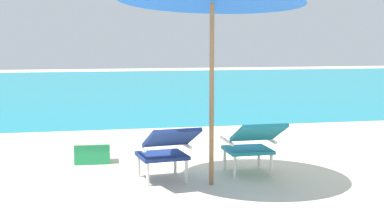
# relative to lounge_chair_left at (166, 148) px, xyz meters

# --- Properties ---
(ground_plane) EXTENTS (40.00, 40.00, 0.00)m
(ground_plane) POSITION_rel_lounge_chair_left_xyz_m (0.43, 4.21, -0.40)
(ground_plane) COLOR beige
(ocean_band) EXTENTS (40.00, 18.00, 0.01)m
(ocean_band) POSITION_rel_lounge_chair_left_xyz_m (0.43, 12.77, -0.40)
(ocean_band) COLOR teal
(ocean_band) RESTS_ON ground_plane
(lounge_chair_left) EXTENTS (0.64, 0.93, 0.68)m
(lounge_chair_left) POSITION_rel_lounge_chair_left_xyz_m (0.00, 0.00, 0.00)
(lounge_chair_left) COLOR navy
(lounge_chair_left) RESTS_ON ground_plane
(lounge_chair_right) EXTENTS (0.56, 0.88, 0.68)m
(lounge_chair_right) POSITION_rel_lounge_chair_left_xyz_m (1.02, 0.11, 0.00)
(lounge_chair_right) COLOR teal
(lounge_chair_right) RESTS_ON ground_plane
(cooler_box) EXTENTS (0.48, 0.34, 0.32)m
(cooler_box) POSITION_rel_lounge_chair_left_xyz_m (-0.77, 1.23, -0.24)
(cooler_box) COLOR #1E844C
(cooler_box) RESTS_ON ground_plane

